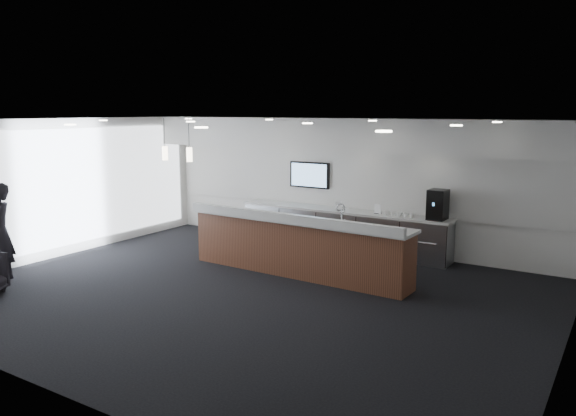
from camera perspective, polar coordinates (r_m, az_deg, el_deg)
The scene contains 22 objects.
ground at distance 9.97m, azimuth -4.15°, elevation -8.65°, with size 10.00×10.00×0.00m, color black.
ceiling at distance 9.46m, azimuth -4.38°, elevation 8.85°, with size 10.00×8.00×0.02m, color black.
back_wall at distance 13.00m, azimuth 6.23°, elevation 2.48°, with size 10.00×0.02×3.00m, color white.
left_wall at distance 13.17m, azimuth -22.10°, elevation 1.89°, with size 0.02×8.00×3.00m, color white.
right_wall at distance 7.82m, azimuth 26.84°, elevation -3.51°, with size 0.02×8.00×3.00m, color white.
soffit_bulkhead at distance 12.50m, azimuth 5.42°, elevation 7.49°, with size 10.00×0.90×0.70m, color silver.
alcove_panel at distance 12.97m, azimuth 6.18°, elevation 2.90°, with size 9.80×0.06×1.40m, color silver.
window_blinds_wall at distance 13.13m, azimuth -22.00°, elevation 1.88°, with size 0.04×7.36×2.55m, color silver.
back_credenza at distance 12.86m, azimuth 5.44°, elevation -2.22°, with size 5.06×0.66×0.95m.
wall_tv at distance 13.37m, azimuth 2.20°, elevation 3.38°, with size 1.05×0.08×0.62m.
pendant_left at distance 11.65m, azimuth -11.55°, elevation 5.18°, with size 0.12×0.12×0.30m, color #FFEDC6.
pendant_right at distance 12.15m, azimuth -13.96°, elevation 5.28°, with size 0.12×0.12×0.30m, color #FFEDC6.
ceiling_can_lights at distance 9.46m, azimuth -4.38°, elevation 8.67°, with size 7.00×5.00×0.02m, color white, non-canonical shape.
service_counter at distance 10.91m, azimuth 0.94°, elevation -3.83°, with size 4.72×0.95×1.49m.
coffee_machine at distance 11.90m, azimuth 14.97°, elevation 0.33°, with size 0.37×0.49×0.62m.
info_sign_left at distance 12.66m, azimuth 5.15°, elevation 0.23°, with size 0.14×0.02×0.20m, color white.
info_sign_right at distance 12.32m, azimuth 9.09°, elevation -0.10°, with size 0.16×0.02×0.21m, color white.
cup_0 at distance 12.02m, azimuth 12.50°, elevation -0.72°, with size 0.11×0.11×0.10m, color white.
cup_1 at distance 12.06m, azimuth 11.87°, elevation -0.66°, with size 0.11×0.11×0.10m, color white.
cup_2 at distance 12.11m, azimuth 11.25°, elevation -0.59°, with size 0.11×0.11×0.10m, color white.
cup_3 at distance 12.16m, azimuth 10.64°, elevation -0.53°, with size 0.11×0.11×0.10m, color white.
cup_4 at distance 12.21m, azimuth 10.03°, elevation -0.47°, with size 0.11×0.11×0.10m, color white.
Camera 1 is at (5.61, -7.61, 3.17)m, focal length 35.00 mm.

